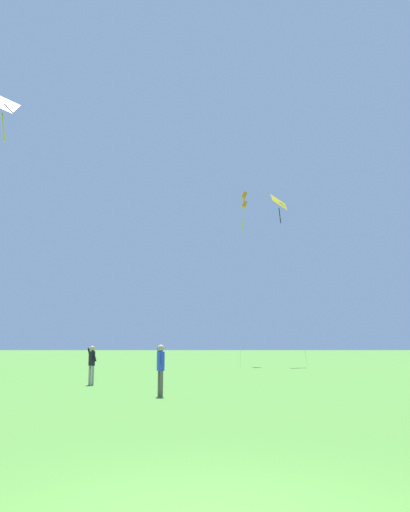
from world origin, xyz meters
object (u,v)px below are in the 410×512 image
object	(u,v)px
kite_orange_box	(243,202)
person_in_red_shirt	(159,365)
person_far_back	(90,361)
kite_yellow_diamond	(278,208)

from	to	relation	value
kite_orange_box	person_in_red_shirt	xyz separation A→B (m)	(-5.22, -29.62, -14.08)
person_far_back	person_in_red_shirt	world-z (taller)	person_in_red_shirt
kite_yellow_diamond	person_in_red_shirt	xyz separation A→B (m)	(-8.35, -28.29, -13.13)
person_far_back	kite_orange_box	bearing A→B (deg)	70.41
kite_yellow_diamond	person_in_red_shirt	distance (m)	32.29
person_in_red_shirt	person_far_back	bearing A→B (deg)	123.59
person_in_red_shirt	kite_yellow_diamond	bearing A→B (deg)	73.55
kite_orange_box	person_far_back	size ratio (longest dim) A/B	9.54
kite_orange_box	person_in_red_shirt	world-z (taller)	kite_orange_box
kite_yellow_diamond	person_in_red_shirt	bearing A→B (deg)	-106.45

